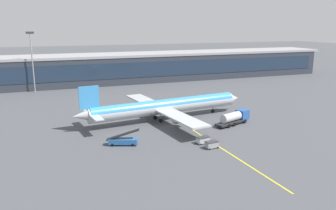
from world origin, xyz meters
The scene contains 9 objects.
ground_plane centered at (0.00, 0.00, 0.00)m, with size 700.00×700.00×0.00m, color #47494F.
apron_lead_in_line centered at (3.25, 2.00, 0.00)m, with size 0.30×80.00×0.01m, color yellow.
terminal_building centered at (-5.79, 72.03, 6.20)m, with size 219.46×20.09×12.36m.
main_airliner centered at (0.27, 7.07, 3.68)m, with size 48.69×39.16×10.81m.
fuel_tanker centered at (15.34, -2.92, 1.75)m, with size 11.00×6.06×3.25m.
belt_loader centered at (-14.83, -8.02, 0.99)m, with size 6.93×3.87×3.49m.
baggage_cart_0 centered at (1.77, -16.28, 0.78)m, with size 2.81×1.89×1.48m.
baggage_cart_1 centered at (1.41, -13.10, 0.78)m, with size 2.81×1.89×1.48m.
apron_light_mast_0 centered at (-32.27, 60.07, 13.11)m, with size 2.80×0.50×22.29m.
Camera 1 is at (-29.98, -74.85, 24.77)m, focal length 36.40 mm.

